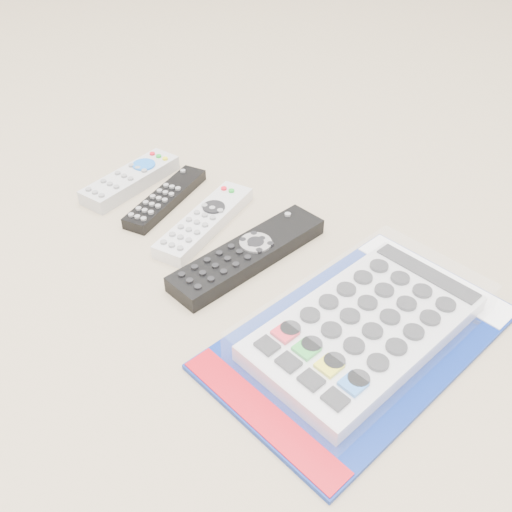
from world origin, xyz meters
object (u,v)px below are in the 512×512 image
Objects in this scene: remote_large_black at (248,254)px; remote_silver_dvd at (205,221)px; remote_small_grey at (131,179)px; remote_slim_black at (166,198)px; jumbo_remote_packaged at (365,325)px.

remote_silver_dvd is at bearing 175.27° from remote_large_black.
remote_silver_dvd is at bearing -6.01° from remote_small_grey.
remote_slim_black is at bearing -3.34° from remote_small_grey.
remote_silver_dvd is at bearing -17.81° from remote_slim_black.
remote_large_black is at bearing -22.03° from remote_silver_dvd.
remote_large_black is 0.19m from jumbo_remote_packaged.
remote_slim_black is 0.09m from remote_silver_dvd.
remote_slim_black is at bearing 179.75° from jumbo_remote_packaged.
remote_slim_black is 0.89× the size of remote_silver_dvd.
jumbo_remote_packaged reaches higher than remote_silver_dvd.
remote_small_grey is at bearing 167.08° from remote_silver_dvd.
jumbo_remote_packaged reaches higher than remote_small_grey.
remote_small_grey is at bearing 167.22° from remote_slim_black.
remote_large_black is (0.10, -0.02, 0.00)m from remote_silver_dvd.
remote_silver_dvd is at bearing 178.88° from jumbo_remote_packaged.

